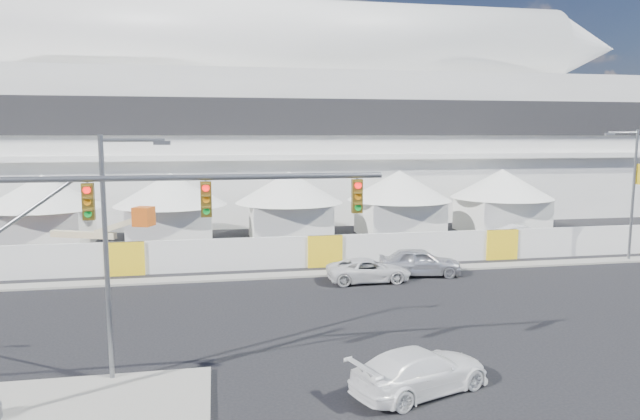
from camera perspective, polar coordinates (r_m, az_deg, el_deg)
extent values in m
plane|color=black|center=(21.72, -8.12, -14.93)|extent=(160.00, 160.00, 0.00)
cube|color=gray|center=(19.67, -26.40, -17.94)|extent=(10.00, 5.00, 0.15)
cube|color=gray|center=(39.46, 21.52, -5.00)|extent=(80.00, 1.20, 0.12)
cube|color=silver|center=(62.69, -2.53, 6.39)|extent=(80.00, 24.00, 14.00)
cube|color=black|center=(50.69, -0.62, 9.29)|extent=(68.00, 0.30, 3.20)
cube|color=silver|center=(50.46, -0.56, 5.32)|extent=(72.00, 0.80, 0.50)
cylinder|color=silver|center=(61.43, -2.33, 16.46)|extent=(57.60, 8.40, 8.40)
cylinder|color=silver|center=(61.68, -0.41, 16.03)|extent=(51.60, 6.80, 6.80)
cylinder|color=silver|center=(62.00, 1.48, 15.60)|extent=(45.60, 5.20, 5.20)
cone|color=silver|center=(73.65, 24.75, 14.48)|extent=(8.00, 7.60, 7.60)
cube|color=white|center=(46.25, -25.80, -1.62)|extent=(6.00, 6.00, 3.00)
cone|color=white|center=(45.93, -25.99, 1.70)|extent=(8.40, 8.40, 2.40)
cube|color=white|center=(44.71, -14.61, -1.40)|extent=(6.00, 6.00, 3.00)
cone|color=white|center=(44.38, -14.73, 2.04)|extent=(8.40, 8.40, 2.40)
cube|color=white|center=(44.95, -3.09, -1.12)|extent=(6.00, 6.00, 3.00)
cone|color=white|center=(44.62, -3.12, 2.31)|extent=(8.40, 8.40, 2.40)
cube|color=white|center=(46.95, 7.87, -0.81)|extent=(6.00, 6.00, 3.00)
cone|color=white|center=(46.63, 7.93, 2.48)|extent=(8.40, 8.40, 2.40)
cube|color=white|center=(50.50, 17.61, -0.51)|extent=(6.00, 6.00, 3.00)
cone|color=white|center=(50.20, 17.73, 2.55)|extent=(8.40, 8.40, 2.40)
cube|color=silver|center=(35.96, 0.46, -4.12)|extent=(70.00, 0.25, 2.00)
imported|color=silver|center=(34.27, 9.95, -5.12)|extent=(2.67, 5.06, 1.64)
imported|color=silver|center=(32.55, 4.90, -6.01)|extent=(2.22, 4.76, 1.32)
imported|color=white|center=(19.41, 10.02, -15.53)|extent=(3.57, 5.28, 1.42)
imported|color=silver|center=(46.66, 19.67, -2.25)|extent=(2.14, 4.33, 1.37)
imported|color=black|center=(44.54, 22.21, -2.85)|extent=(1.78, 3.98, 1.33)
cylinder|color=gray|center=(17.03, -13.07, 3.18)|extent=(11.68, 0.17, 0.17)
cube|color=#594714|center=(17.44, -22.16, 0.78)|extent=(0.32, 0.22, 1.05)
cube|color=#594714|center=(17.08, -11.32, 1.06)|extent=(0.32, 0.22, 1.05)
cube|color=#594714|center=(17.61, 3.72, 1.39)|extent=(0.32, 0.22, 1.05)
cylinder|color=slate|center=(20.01, -20.58, -4.65)|extent=(0.16, 0.16, 8.14)
cylinder|color=slate|center=(19.44, -18.21, 6.66)|extent=(1.99, 0.11, 0.11)
cube|color=slate|center=(19.34, -15.52, 6.49)|extent=(0.54, 0.23, 0.14)
cylinder|color=slate|center=(42.37, 28.82, 1.23)|extent=(0.17, 0.17, 8.59)
cylinder|color=slate|center=(41.52, 28.05, 6.85)|extent=(2.10, 0.11, 0.11)
cube|color=slate|center=(40.93, 26.99, 6.78)|extent=(0.57, 0.24, 0.14)
cube|color=yellow|center=(42.41, 29.19, 3.16)|extent=(0.03, 0.57, 1.34)
cube|color=#CA5213|center=(38.51, -24.13, -4.58)|extent=(4.43, 3.19, 1.24)
cube|color=beige|center=(37.91, -22.28, -2.16)|extent=(4.10, 1.98, 0.39)
cube|color=beige|center=(37.38, -18.62, -1.08)|extent=(3.19, 1.56, 1.36)
cube|color=#CA5213|center=(37.11, -16.25, -0.17)|extent=(1.32, 1.32, 1.12)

